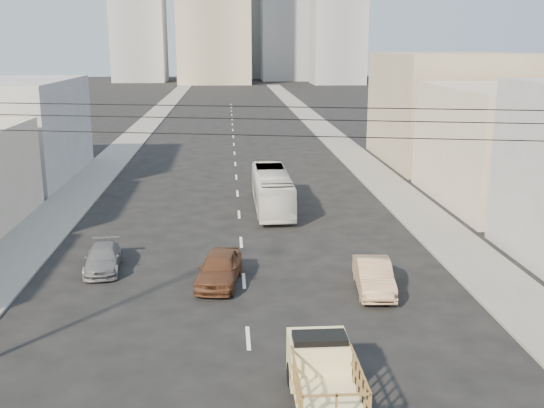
{
  "coord_description": "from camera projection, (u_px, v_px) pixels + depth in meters",
  "views": [
    {
      "loc": [
        -0.63,
        -14.02,
        10.77
      ],
      "look_at": [
        1.38,
        14.76,
        3.5
      ],
      "focal_mm": 42.0,
      "sensor_mm": 36.0,
      "label": 1
    }
  ],
  "objects": [
    {
      "name": "sedan_brown",
      "position": [
        219.0,
        268.0,
        29.25
      ],
      "size": [
        2.44,
        4.66,
        1.51
      ],
      "primitive_type": "imported",
      "rotation": [
        0.0,
        0.0,
        -0.15
      ],
      "color": "brown",
      "rests_on": "ground"
    },
    {
      "name": "sedan_tan",
      "position": [
        374.0,
        276.0,
        28.38
      ],
      "size": [
        1.86,
        4.4,
        1.41
      ],
      "primitive_type": "imported",
      "rotation": [
        0.0,
        0.0,
        -0.09
      ],
      "color": "tan",
      "rests_on": "ground"
    },
    {
      "name": "midrise_nw",
      "position": [
        139.0,
        22.0,
        184.46
      ],
      "size": [
        15.0,
        15.0,
        34.0
      ],
      "primitive_type": "cube",
      "color": "#909298",
      "rests_on": "ground"
    },
    {
      "name": "flatbed_pickup",
      "position": [
        323.0,
        372.0,
        19.32
      ],
      "size": [
        1.95,
        4.41,
        1.9
      ],
      "color": "beige",
      "rests_on": "ground"
    },
    {
      "name": "sidewalk_right",
      "position": [
        321.0,
        127.0,
        84.73
      ],
      "size": [
        3.5,
        180.0,
        0.12
      ],
      "primitive_type": "cube",
      "color": "slate",
      "rests_on": "ground"
    },
    {
      "name": "midrise_back",
      "position": [
        246.0,
        8.0,
        204.74
      ],
      "size": [
        18.0,
        18.0,
        44.0
      ],
      "primitive_type": "cube",
      "color": "#959597",
      "rests_on": "ground"
    },
    {
      "name": "sidewalk_left",
      "position": [
        143.0,
        128.0,
        83.14
      ],
      "size": [
        3.5,
        180.0,
        0.12
      ],
      "primitive_type": "cube",
      "color": "slate",
      "rests_on": "ground"
    },
    {
      "name": "lane_dashes",
      "position": [
        234.0,
        148.0,
        67.5
      ],
      "size": [
        0.15,
        104.0,
        0.01
      ],
      "color": "silver",
      "rests_on": "ground"
    },
    {
      "name": "midrise_ne",
      "position": [
        288.0,
        13.0,
        191.52
      ],
      "size": [
        16.0,
        16.0,
        40.0
      ],
      "primitive_type": "cube",
      "color": "#909298",
      "rests_on": "ground"
    },
    {
      "name": "bldg_right_far",
      "position": [
        450.0,
        108.0,
        58.92
      ],
      "size": [
        12.0,
        16.0,
        10.0
      ],
      "primitive_type": "cube",
      "color": "tan",
      "rests_on": "ground"
    },
    {
      "name": "city_bus",
      "position": [
        272.0,
        190.0,
        42.4
      ],
      "size": [
        2.32,
        9.6,
        2.67
      ],
      "primitive_type": "imported",
      "rotation": [
        0.0,
        0.0,
        0.01
      ],
      "color": "silver",
      "rests_on": "ground"
    },
    {
      "name": "midrise_east",
      "position": [
        338.0,
        32.0,
        174.45
      ],
      "size": [
        14.0,
        14.0,
        28.0
      ],
      "primitive_type": "cube",
      "color": "#909298",
      "rests_on": "ground"
    },
    {
      "name": "bldg_right_mid",
      "position": [
        522.0,
        146.0,
        43.65
      ],
      "size": [
        11.0,
        14.0,
        8.0
      ],
      "primitive_type": "cube",
      "color": "#C0B69B",
      "rests_on": "ground"
    },
    {
      "name": "overhead_wires",
      "position": [
        254.0,
        120.0,
        15.49
      ],
      "size": [
        23.01,
        5.02,
        0.72
      ],
      "color": "black",
      "rests_on": "ground"
    },
    {
      "name": "sedan_grey",
      "position": [
        103.0,
        258.0,
        31.11
      ],
      "size": [
        2.0,
        4.2,
        1.18
      ],
      "primitive_type": "imported",
      "rotation": [
        0.0,
        0.0,
        0.09
      ],
      "color": "slate",
      "rests_on": "ground"
    }
  ]
}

